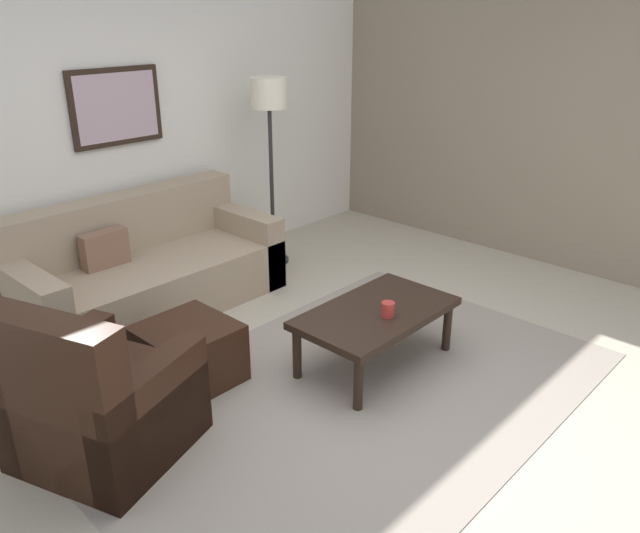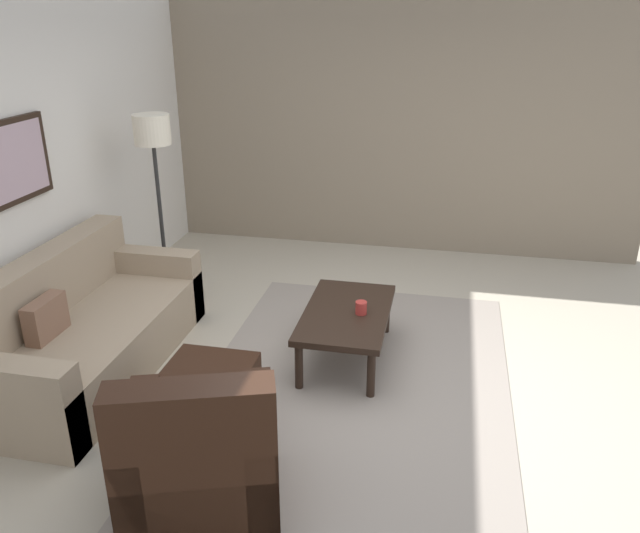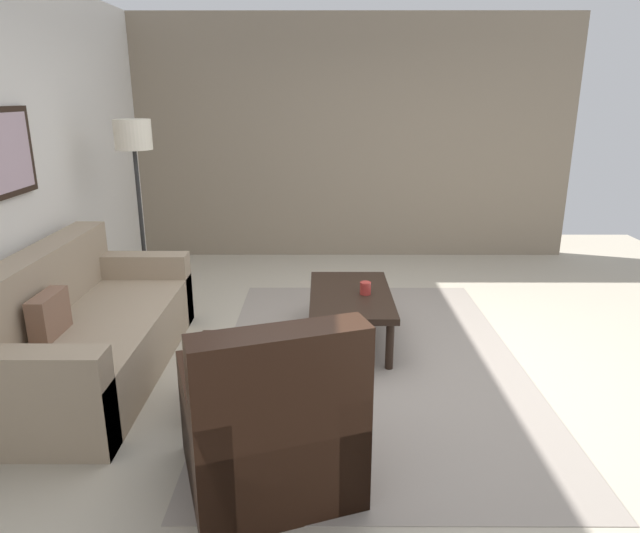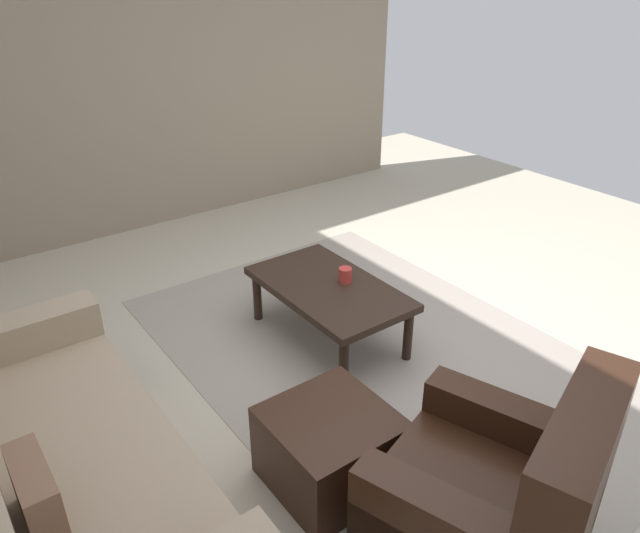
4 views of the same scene
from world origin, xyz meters
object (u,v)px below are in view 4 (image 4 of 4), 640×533
(couch_main, at_px, (41,494))
(coffee_table, at_px, (329,292))
(ottoman, at_px, (330,448))
(cup, at_px, (345,275))
(armchair_leather, at_px, (499,514))

(couch_main, height_order, coffee_table, couch_main)
(ottoman, height_order, cup, cup)
(ottoman, distance_m, cup, 1.32)
(armchair_leather, xyz_separation_m, coffee_table, (1.78, -0.48, 0.05))
(couch_main, bearing_deg, ottoman, -109.80)
(armchair_leather, relative_size, cup, 10.31)
(couch_main, relative_size, ottoman, 3.73)
(ottoman, height_order, coffee_table, coffee_table)
(armchair_leather, bearing_deg, coffee_table, -15.09)
(armchair_leather, height_order, coffee_table, armchair_leather)
(armchair_leather, relative_size, coffee_table, 0.92)
(couch_main, xyz_separation_m, armchair_leather, (-1.22, -1.47, 0.01))
(couch_main, relative_size, armchair_leather, 2.06)
(cup, bearing_deg, armchair_leather, 161.27)
(couch_main, height_order, cup, couch_main)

